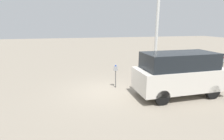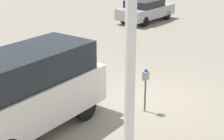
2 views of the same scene
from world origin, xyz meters
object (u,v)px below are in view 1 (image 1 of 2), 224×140
parking_meter_near (116,71)px  parked_van (179,73)px  parking_meter_far (223,63)px  lamp_post (156,42)px

parking_meter_near → parked_van: bearing=-28.2°
parked_van → parking_meter_far: bearing=22.2°
parking_meter_near → parking_meter_far: size_ratio=0.93×
lamp_post → parked_van: size_ratio=1.41×
parking_meter_near → parked_van: size_ratio=0.30×
parking_meter_near → parked_van: 3.38m
lamp_post → parked_van: (-0.41, -3.47, -1.24)m
parking_meter_near → lamp_post: (3.23, 1.63, 1.44)m
parking_meter_near → lamp_post: size_ratio=0.21×
lamp_post → parking_meter_near: bearing=-153.2°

